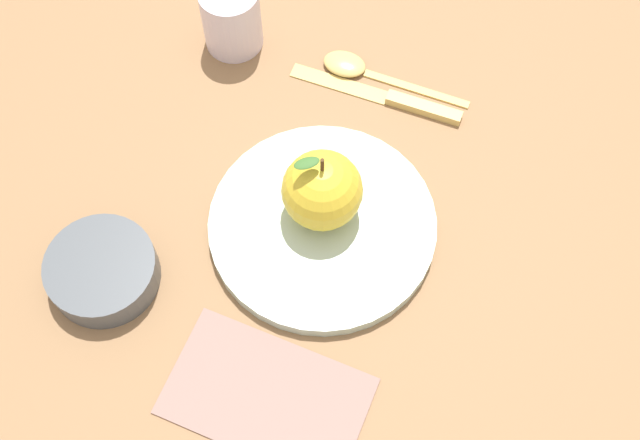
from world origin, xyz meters
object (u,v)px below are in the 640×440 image
dinner_plate (320,225)px  cup (231,15)px  spoon (360,69)px  linen_napkin (267,396)px  side_bowl (102,269)px  apple (318,190)px  knife (391,98)px

dinner_plate → cup: (0.09, -0.24, 0.03)m
spoon → linen_napkin: bearing=74.4°
side_bowl → spoon: (-0.26, -0.24, -0.02)m
dinner_plate → apple: 0.05m
apple → spoon: (-0.05, -0.18, -0.05)m
spoon → cup: bearing=-18.5°
dinner_plate → cup: bearing=-69.2°
dinner_plate → spoon: (-0.05, -0.19, -0.00)m
side_bowl → knife: size_ratio=0.57×
apple → spoon: size_ratio=0.58×
knife → dinner_plate: bearing=62.3°
apple → side_bowl: 0.22m
dinner_plate → side_bowl: bearing=12.9°
dinner_plate → spoon: dinner_plate is taller
cup → knife: (-0.17, 0.09, -0.04)m
spoon → apple: bearing=74.3°
knife → linen_napkin: bearing=67.5°
apple → linen_napkin: bearing=74.5°
cup → spoon: cup is taller
linen_napkin → side_bowl: bearing=-37.4°
dinner_plate → knife: size_ratio=1.22×
apple → cup: 0.24m
dinner_plate → linen_napkin: size_ratio=1.26×
dinner_plate → spoon: size_ratio=1.38×
cup → linen_napkin: 0.41m
cup → spoon: size_ratio=0.48×
dinner_plate → side_bowl: side_bowl is taller
dinner_plate → cup: 0.26m
dinner_plate → cup: size_ratio=2.89×
cup → linen_napkin: cup is taller
apple → linen_napkin: size_ratio=0.53×
cup → apple: bearing=111.7°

